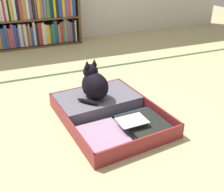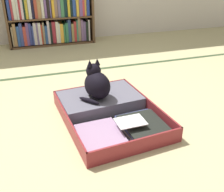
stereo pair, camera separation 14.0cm
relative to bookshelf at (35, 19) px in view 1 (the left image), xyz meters
The scene contains 5 objects.
ground_plane 2.26m from the bookshelf, 89.87° to the right, with size 10.00×10.00×0.00m, color tan.
tatami_border 1.22m from the bookshelf, 89.74° to the right, with size 4.80×0.05×0.00m.
bookshelf is the anchor object (origin of this frame).
open_suitcase 2.15m from the bookshelf, 86.03° to the right, with size 0.71×0.90×0.11m.
black_cat 2.02m from the bookshelf, 87.13° to the right, with size 0.27×0.28×0.29m.
Camera 1 is at (-0.49, -1.48, 1.03)m, focal length 42.25 mm.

